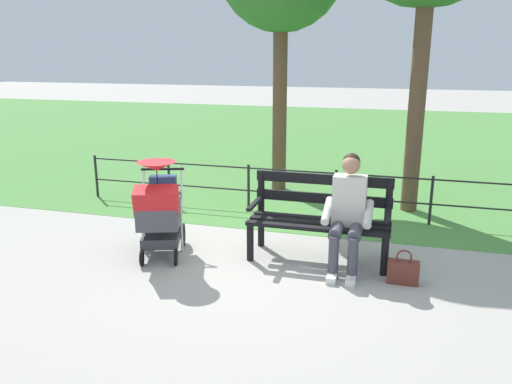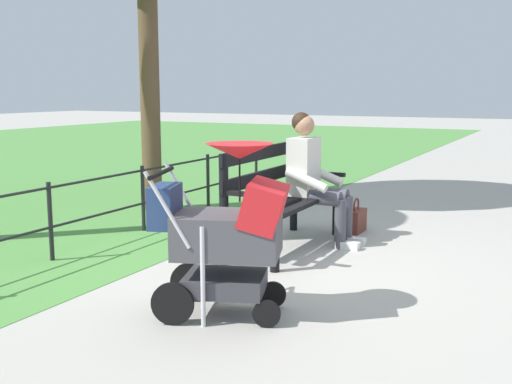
{
  "view_description": "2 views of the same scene",
  "coord_description": "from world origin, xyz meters",
  "px_view_note": "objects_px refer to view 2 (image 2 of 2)",
  "views": [
    {
      "loc": [
        -1.51,
        5.46,
        2.32
      ],
      "look_at": [
        0.05,
        0.02,
        0.77
      ],
      "focal_mm": 35.83,
      "sensor_mm": 36.0,
      "label": 1
    },
    {
      "loc": [
        4.57,
        2.34,
        1.49
      ],
      "look_at": [
        0.09,
        0.04,
        0.66
      ],
      "focal_mm": 43.67,
      "sensor_mm": 36.0,
      "label": 2
    }
  ],
  "objects_px": {
    "park_bench": "(278,193)",
    "person_on_bench": "(314,174)",
    "stroller": "(229,228)",
    "handbag": "(356,220)"
  },
  "relations": [
    {
      "from": "park_bench",
      "to": "person_on_bench",
      "type": "bearing_deg",
      "value": 146.15
    },
    {
      "from": "park_bench",
      "to": "stroller",
      "type": "relative_size",
      "value": 1.39
    },
    {
      "from": "person_on_bench",
      "to": "stroller",
      "type": "relative_size",
      "value": 1.11
    },
    {
      "from": "stroller",
      "to": "handbag",
      "type": "relative_size",
      "value": 3.11
    },
    {
      "from": "stroller",
      "to": "handbag",
      "type": "distance_m",
      "value": 2.78
    },
    {
      "from": "park_bench",
      "to": "handbag",
      "type": "relative_size",
      "value": 4.33
    },
    {
      "from": "handbag",
      "to": "park_bench",
      "type": "bearing_deg",
      "value": -25.83
    },
    {
      "from": "park_bench",
      "to": "stroller",
      "type": "xyz_separation_m",
      "value": [
        1.79,
        0.48,
        0.07
      ]
    },
    {
      "from": "person_on_bench",
      "to": "stroller",
      "type": "distance_m",
      "value": 2.14
    },
    {
      "from": "park_bench",
      "to": "stroller",
      "type": "height_order",
      "value": "stroller"
    }
  ]
}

